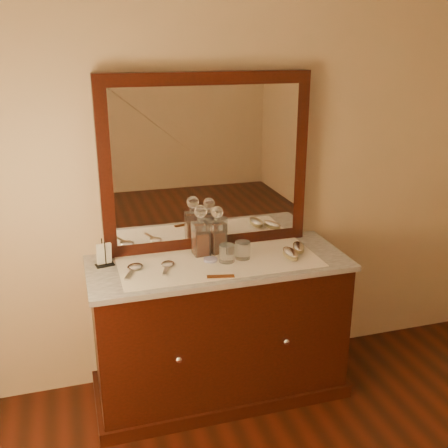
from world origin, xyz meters
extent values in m
plane|color=tan|center=(0.00, 2.25, 1.40)|extent=(4.50, 4.50, 0.00)
cube|color=black|center=(0.00, 1.96, 0.41)|extent=(1.40, 0.55, 0.82)
cube|color=black|center=(0.00, 1.96, 0.04)|extent=(1.46, 0.59, 0.08)
sphere|color=silver|center=(-0.30, 1.67, 0.45)|extent=(0.04, 0.04, 0.04)
sphere|color=silver|center=(0.30, 1.67, 0.45)|extent=(0.04, 0.04, 0.04)
cube|color=silver|center=(0.00, 1.96, 0.83)|extent=(1.44, 0.59, 0.03)
cube|color=black|center=(0.00, 2.20, 1.35)|extent=(1.20, 0.08, 1.00)
cube|color=white|center=(0.00, 2.17, 1.35)|extent=(1.06, 0.01, 0.86)
cube|color=white|center=(0.00, 1.94, 0.85)|extent=(1.10, 0.45, 0.00)
cylinder|color=white|center=(-0.05, 1.96, 0.86)|extent=(0.10, 0.10, 0.01)
cube|color=brown|center=(-0.05, 1.74, 0.86)|extent=(0.14, 0.06, 0.01)
cube|color=black|center=(-0.61, 2.07, 0.85)|extent=(0.11, 0.08, 0.01)
cylinder|color=black|center=(-0.61, 2.04, 0.92)|extent=(0.01, 0.01, 0.15)
cylinder|color=black|center=(-0.62, 2.10, 0.92)|extent=(0.01, 0.01, 0.15)
cube|color=white|center=(-0.61, 2.07, 0.92)|extent=(0.08, 0.05, 0.12)
cube|color=#9D3F16|center=(-0.07, 2.07, 0.92)|extent=(0.08, 0.08, 0.13)
cube|color=white|center=(-0.07, 2.07, 0.95)|extent=(0.09, 0.09, 0.19)
cylinder|color=white|center=(-0.07, 2.07, 1.06)|extent=(0.04, 0.04, 0.03)
sphere|color=white|center=(-0.07, 2.07, 1.11)|extent=(0.08, 0.08, 0.07)
cube|color=#9D3F16|center=(0.03, 2.07, 0.92)|extent=(0.08, 0.08, 0.12)
cube|color=white|center=(0.03, 2.07, 0.94)|extent=(0.10, 0.10, 0.18)
cylinder|color=white|center=(0.03, 2.07, 1.05)|extent=(0.04, 0.04, 0.03)
sphere|color=white|center=(0.03, 2.07, 1.10)|extent=(0.08, 0.08, 0.07)
ellipsoid|color=#9A8A5E|center=(0.40, 1.88, 0.87)|extent=(0.08, 0.16, 0.02)
ellipsoid|color=silver|center=(0.40, 1.88, 0.89)|extent=(0.08, 0.16, 0.02)
ellipsoid|color=#9A8A5E|center=(0.48, 1.95, 0.87)|extent=(0.11, 0.16, 0.02)
ellipsoid|color=silver|center=(0.48, 1.95, 0.88)|extent=(0.11, 0.16, 0.02)
ellipsoid|color=silver|center=(-0.46, 1.98, 0.86)|extent=(0.12, 0.13, 0.02)
cube|color=silver|center=(-0.50, 1.90, 0.86)|extent=(0.07, 0.13, 0.01)
ellipsoid|color=silver|center=(-0.28, 1.97, 0.86)|extent=(0.10, 0.11, 0.02)
cube|color=silver|center=(-0.31, 1.89, 0.86)|extent=(0.06, 0.12, 0.01)
cylinder|color=white|center=(0.04, 1.93, 0.90)|extent=(0.09, 0.09, 0.10)
cylinder|color=white|center=(0.13, 1.94, 0.90)|extent=(0.09, 0.09, 0.10)
camera|label=1|loc=(-0.75, -0.65, 2.01)|focal=42.61mm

